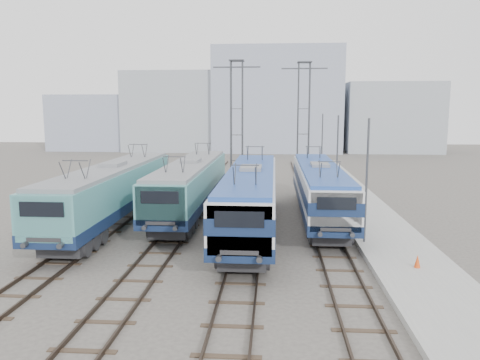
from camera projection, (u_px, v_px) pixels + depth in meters
name	position (u px, v px, depth m)	size (l,w,h in m)	color
ground	(203.00, 255.00, 24.23)	(160.00, 160.00, 0.00)	#514C47
platform	(371.00, 219.00, 31.36)	(4.00, 70.00, 0.30)	#9E9E99
locomotive_far_left	(113.00, 189.00, 30.16)	(2.99, 18.89, 3.56)	#132346
locomotive_center_left	(191.00, 183.00, 33.16)	(2.91, 18.41, 3.47)	#132346
locomotive_center_right	(251.00, 194.00, 28.29)	(2.98, 18.86, 3.55)	#132346
locomotive_far_right	(320.00, 186.00, 31.80)	(2.82, 17.80, 3.35)	#132346
catenary_tower_west	(237.00, 118.00, 44.93)	(4.50, 1.20, 12.00)	#3F4247
catenary_tower_east	(303.00, 118.00, 46.43)	(4.50, 1.20, 12.00)	#3F4247
mast_front	(366.00, 184.00, 25.05)	(0.12, 0.12, 7.00)	#3F4247
mast_mid	(337.00, 160.00, 36.89)	(0.12, 0.12, 7.00)	#3F4247
mast_rear	(322.00, 148.00, 48.72)	(0.12, 0.12, 7.00)	#3F4247
safety_cone	(417.00, 261.00, 21.32)	(0.28, 0.28, 0.60)	#E94914
building_west	(178.00, 112.00, 85.33)	(18.00, 12.00, 14.00)	#9AA3AC
building_center	(277.00, 100.00, 83.72)	(22.00, 14.00, 18.00)	#949DB4
building_east	(390.00, 118.00, 82.72)	(16.00, 12.00, 12.00)	#9AA3AC
building_far_west	(93.00, 123.00, 86.80)	(14.00, 10.00, 10.00)	#949DB4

